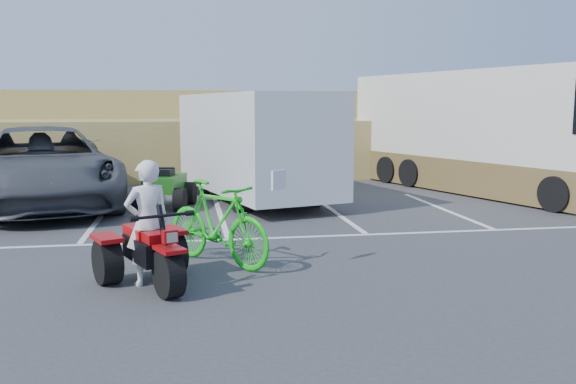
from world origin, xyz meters
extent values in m
plane|color=#37373A|center=(0.00, 0.00, 0.00)|extent=(100.00, 100.00, 0.00)
cube|color=white|center=(-2.70, 5.00, 0.00)|extent=(0.12, 5.00, 0.01)
cube|color=white|center=(0.00, 5.00, 0.00)|extent=(0.12, 5.00, 0.01)
cube|color=white|center=(2.70, 5.00, 0.00)|extent=(0.12, 5.00, 0.01)
cube|color=white|center=(5.40, 5.00, 0.00)|extent=(0.12, 5.00, 0.01)
cube|color=white|center=(8.10, 5.00, 0.00)|extent=(0.12, 5.00, 0.01)
cube|color=white|center=(0.00, 2.40, 0.00)|extent=(28.00, 0.12, 0.01)
cube|color=olive|center=(0.00, 14.00, 1.00)|extent=(40.00, 6.00, 2.00)
cube|color=olive|center=(0.00, 17.50, 2.00)|extent=(40.00, 4.00, 2.20)
imported|color=white|center=(-1.31, -0.28, 0.88)|extent=(0.76, 0.64, 1.76)
imported|color=#14BF19|center=(-0.30, 0.65, 0.67)|extent=(1.91, 2.10, 1.33)
imported|color=#43454A|center=(-4.28, 7.11, 0.99)|extent=(4.99, 7.74, 1.98)
cube|color=silver|center=(1.05, 7.06, 1.55)|extent=(3.90, 6.44, 2.51)
cylinder|color=black|center=(1.05, 7.06, 0.35)|extent=(2.31, 1.26, 0.70)
cube|color=silver|center=(7.85, 7.68, 1.76)|extent=(5.37, 9.78, 3.43)
cube|color=brown|center=(7.85, 7.68, 0.52)|extent=(5.42, 9.80, 0.95)
camera|label=1|loc=(-0.76, -8.83, 2.49)|focal=38.00mm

